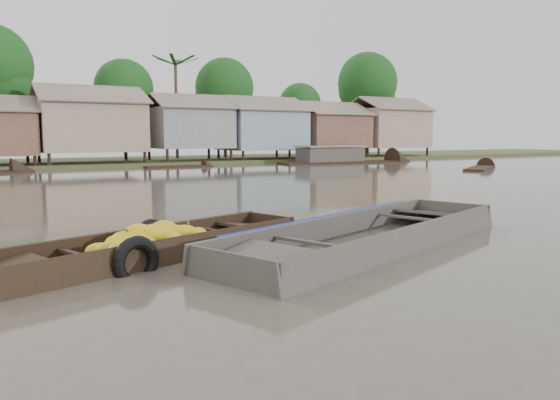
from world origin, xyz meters
TOP-DOWN VIEW (x-y plane):
  - ground at (0.00, 0.00)m, footprint 120.00×120.00m
  - riverbank at (3.03, 31.86)m, footprint 120.00×12.47m
  - banana_boat at (-2.45, 0.45)m, footprint 6.14×3.20m
  - viewer_boat at (1.52, -0.58)m, footprint 7.88×4.41m
  - distant_boats at (13.01, 24.18)m, footprint 46.62×15.35m

SIDE VIEW (x-z plane):
  - ground at x=0.00m, z-range 0.00..0.00m
  - viewer_boat at x=1.52m, z-range -0.24..0.37m
  - banana_boat at x=-2.45m, z-range -0.24..0.61m
  - distant_boats at x=13.01m, z-range -0.49..0.89m
  - riverbank at x=3.03m, z-range -2.04..8.18m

